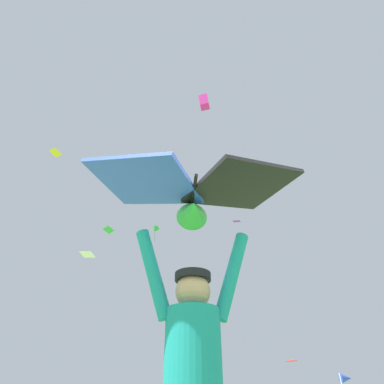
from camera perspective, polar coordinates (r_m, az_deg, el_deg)
name	(u,v)px	position (r m, az deg, el deg)	size (l,w,h in m)	color
held_stunt_kite	(193,192)	(2.52, 0.16, 0.06)	(1.66, 0.93, 0.39)	black
distant_kite_magenta_mid_right	(204,102)	(27.85, 2.03, 15.14)	(0.94, 0.84, 1.21)	#DB2393
distant_kite_purple_mid_left	(236,221)	(33.06, 7.59, -4.94)	(0.95, 0.94, 0.31)	purple
distant_kite_red_high_right	(291,360)	(29.84, 16.60, -25.94)	(1.08, 1.08, 0.14)	red
distant_kite_white_high_left	(87,254)	(24.68, -17.55, -10.07)	(1.25, 1.25, 0.23)	white
distant_kite_green_low_right	(155,230)	(36.74, -6.42, -6.47)	(1.05, 1.01, 1.77)	green
distant_kite_green_far_center	(204,320)	(31.23, 2.04, -21.01)	(0.67, 0.68, 0.24)	green
distant_kite_yellow_overhead_distant	(55,152)	(25.60, -22.38, 6.33)	(0.81, 0.79, 0.32)	yellow
distant_kite_green_low_left	(108,230)	(31.85, -14.17, -6.26)	(0.87, 0.84, 0.36)	green
marker_flag	(346,383)	(10.52, 24.84, -27.62)	(0.30, 0.24, 1.74)	silver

